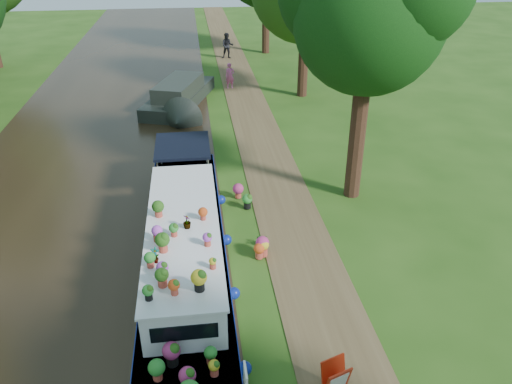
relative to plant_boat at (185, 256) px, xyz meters
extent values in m
plane|color=#234711|center=(2.25, 1.28, -0.85)|extent=(100.00, 100.00, 0.00)
cube|color=black|center=(-3.75, 1.28, -0.84)|extent=(10.00, 100.00, 0.02)
cube|color=#4D3D24|center=(3.45, 1.28, -0.84)|extent=(2.20, 100.00, 0.03)
cube|color=white|center=(0.00, 0.85, -0.46)|extent=(2.20, 12.00, 0.75)
cube|color=navy|center=(0.00, 0.85, -0.14)|extent=(2.24, 12.04, 0.12)
cube|color=white|center=(0.00, 0.05, 0.44)|extent=(1.80, 7.00, 1.05)
cube|color=white|center=(0.00, 0.05, 1.00)|extent=(1.90, 7.10, 0.06)
cube|color=black|center=(0.91, 0.05, 0.52)|extent=(0.03, 6.40, 0.38)
cube|color=black|center=(-0.91, 0.05, 0.52)|extent=(0.03, 6.40, 0.38)
cube|color=black|center=(0.00, 5.15, 1.07)|extent=(1.90, 2.40, 0.10)
cube|color=white|center=(1.15, -4.55, 0.22)|extent=(0.04, 0.45, 0.55)
imported|color=#1E4713|center=(-0.61, -1.63, 1.23)|extent=(0.24, 0.19, 0.41)
imported|color=#1E4713|center=(0.13, -0.22, 1.22)|extent=(0.28, 0.28, 0.37)
cylinder|color=black|center=(6.05, 4.28, 1.42)|extent=(0.56, 0.56, 4.55)
sphere|color=black|center=(6.05, 4.28, 5.38)|extent=(4.80, 4.80, 4.80)
cylinder|color=black|center=(6.75, 16.28, 1.07)|extent=(0.56, 0.56, 3.85)
cylinder|color=black|center=(6.25, 27.28, 1.25)|extent=(0.56, 0.56, 4.20)
cube|color=black|center=(-0.26, 15.68, -0.50)|extent=(4.15, 7.02, 0.67)
cube|color=black|center=(-0.26, 15.12, 0.23)|extent=(2.83, 4.24, 0.78)
cube|color=red|center=(3.03, -4.22, -0.36)|extent=(0.62, 0.41, 0.92)
imported|color=#CA5388|center=(2.75, 18.22, -0.08)|extent=(0.57, 0.40, 1.49)
imported|color=black|center=(3.20, 25.74, 0.09)|extent=(0.95, 0.77, 1.82)
imported|color=#1E6722|center=(2.30, 1.46, -0.66)|extent=(0.41, 0.38, 0.38)
camera|label=1|loc=(0.48, -11.26, 7.98)|focal=35.00mm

